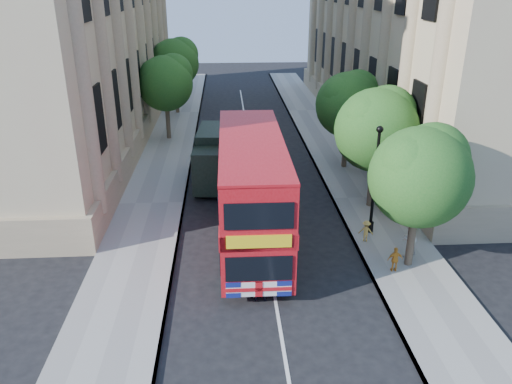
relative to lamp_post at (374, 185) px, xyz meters
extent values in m
plane|color=black|center=(-5.00, -6.00, -2.51)|extent=(120.00, 120.00, 0.00)
cube|color=gray|center=(0.75, 4.00, -2.45)|extent=(3.50, 80.00, 0.12)
cube|color=gray|center=(-10.75, 4.00, -2.45)|extent=(3.50, 80.00, 0.12)
cube|color=tan|center=(8.80, 18.00, 6.49)|extent=(12.00, 38.00, 18.00)
cube|color=tan|center=(-18.80, 18.00, 6.49)|extent=(12.00, 38.00, 18.00)
cylinder|color=#473828|center=(0.80, -3.00, -1.08)|extent=(0.32, 0.32, 2.86)
sphere|color=#1F551C|center=(0.80, -3.00, 1.52)|extent=(4.00, 4.00, 4.00)
sphere|color=#1F551C|center=(1.40, -2.60, 2.17)|extent=(2.80, 2.80, 2.80)
sphere|color=#1F551C|center=(0.30, -3.30, 2.04)|extent=(2.60, 2.60, 2.60)
cylinder|color=#473828|center=(0.80, 3.00, -1.01)|extent=(0.32, 0.32, 2.99)
sphere|color=#1F551C|center=(0.80, 3.00, 1.71)|extent=(4.20, 4.20, 4.20)
sphere|color=#1F551C|center=(1.40, 3.40, 2.39)|extent=(2.94, 2.94, 2.94)
sphere|color=#1F551C|center=(0.30, 2.70, 2.25)|extent=(2.73, 2.73, 2.73)
cylinder|color=#473828|center=(0.80, 9.00, -1.06)|extent=(0.32, 0.32, 2.90)
sphere|color=#1F551C|center=(0.80, 9.00, 1.58)|extent=(4.00, 4.00, 4.00)
sphere|color=#1F551C|center=(1.40, 9.40, 2.24)|extent=(2.80, 2.80, 2.80)
sphere|color=#1F551C|center=(0.30, 8.70, 2.11)|extent=(2.60, 2.60, 2.60)
cylinder|color=#473828|center=(-11.00, 16.00, -1.01)|extent=(0.32, 0.32, 2.99)
sphere|color=#1F551C|center=(-11.00, 16.00, 1.71)|extent=(4.00, 4.00, 4.00)
sphere|color=#1F551C|center=(-10.40, 16.40, 2.39)|extent=(2.80, 2.80, 2.80)
sphere|color=#1F551C|center=(-11.50, 15.70, 2.25)|extent=(2.60, 2.60, 2.60)
cylinder|color=#473828|center=(-11.00, 24.00, -0.93)|extent=(0.32, 0.32, 3.17)
sphere|color=#1F551C|center=(-11.00, 24.00, 1.95)|extent=(4.20, 4.20, 4.20)
sphere|color=#1F551C|center=(-10.40, 24.40, 2.67)|extent=(2.94, 2.94, 2.94)
sphere|color=#1F551C|center=(-11.50, 23.70, 2.53)|extent=(2.73, 2.73, 2.73)
cylinder|color=black|center=(0.00, 0.00, -2.14)|extent=(0.30, 0.30, 0.50)
cylinder|color=black|center=(0.00, 0.00, 0.11)|extent=(0.14, 0.14, 5.00)
sphere|color=black|center=(0.00, 0.00, 2.61)|extent=(0.32, 0.32, 0.32)
cube|color=#AF0C13|center=(-5.63, -0.33, 0.13)|extent=(2.77, 10.34, 4.29)
cube|color=black|center=(-5.63, -0.33, -0.83)|extent=(2.83, 9.69, 0.98)
cube|color=black|center=(-5.63, -0.33, 1.24)|extent=(2.83, 9.69, 0.98)
cube|color=yellow|center=(-5.66, -5.49, 0.26)|extent=(2.28, 0.09, 0.49)
cylinder|color=black|center=(-6.87, -3.96, -1.97)|extent=(0.31, 1.09, 1.09)
cylinder|color=black|center=(-4.42, -3.98, -1.97)|extent=(0.31, 1.09, 1.09)
cylinder|color=black|center=(-6.84, 3.10, -1.97)|extent=(0.31, 1.09, 1.09)
cylinder|color=black|center=(-4.38, 3.09, -1.97)|extent=(0.31, 1.09, 1.09)
cube|color=black|center=(-7.37, 5.04, -0.99)|extent=(2.41, 2.21, 2.37)
cube|color=black|center=(-7.45, 4.09, -0.70)|extent=(2.03, 0.26, 0.79)
cube|color=black|center=(-7.17, 7.52, -0.76)|extent=(2.54, 3.78, 2.82)
cube|color=black|center=(-7.23, 6.84, -2.11)|extent=(2.46, 5.56, 0.28)
cylinder|color=black|center=(-8.39, 5.01, -2.06)|extent=(0.32, 0.92, 0.90)
cylinder|color=black|center=(-6.37, 4.85, -2.06)|extent=(0.32, 0.92, 0.90)
cylinder|color=black|center=(-8.09, 8.73, -2.06)|extent=(0.32, 0.92, 0.90)
cylinder|color=black|center=(-6.07, 8.56, -2.06)|extent=(0.32, 0.92, 0.90)
imported|color=black|center=(-5.58, -5.00, -1.60)|extent=(0.67, 0.44, 1.83)
imported|color=silver|center=(0.98, -2.30, -1.52)|extent=(1.07, 1.03, 1.73)
imported|color=orange|center=(0.03, -3.50, -1.85)|extent=(0.64, 0.27, 1.08)
imported|color=#F2C352|center=(-0.47, -0.91, -1.88)|extent=(0.74, 0.56, 1.02)
camera|label=1|loc=(-6.71, -20.66, 8.58)|focal=35.00mm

